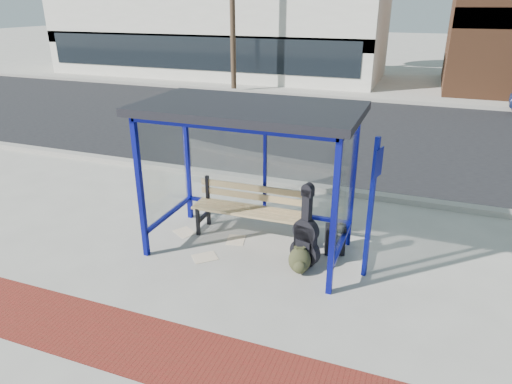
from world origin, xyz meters
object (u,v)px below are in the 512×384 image
at_px(guitar_bag, 306,238).
at_px(backpack, 300,261).
at_px(bench, 252,207).
at_px(suitcase, 335,240).

height_order(guitar_bag, backpack, guitar_bag).
relative_size(bench, backpack, 5.02).
bearing_deg(suitcase, bench, 159.29).
height_order(guitar_bag, suitcase, guitar_bag).
relative_size(bench, guitar_bag, 1.58).
xyz_separation_m(bench, suitcase, (1.48, -0.11, -0.29)).
bearing_deg(bench, backpack, -39.04).
relative_size(guitar_bag, suitcase, 2.34).
bearing_deg(guitar_bag, suitcase, 71.65).
bearing_deg(suitcase, guitar_bag, -141.19).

